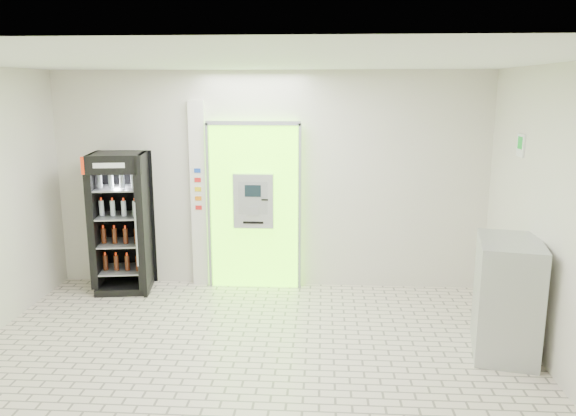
{
  "coord_description": "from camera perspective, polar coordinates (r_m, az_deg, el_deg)",
  "views": [
    {
      "loc": [
        0.74,
        -5.14,
        2.77
      ],
      "look_at": [
        0.34,
        1.2,
        1.4
      ],
      "focal_mm": 35.0,
      "sensor_mm": 36.0,
      "label": 1
    }
  ],
  "objects": [
    {
      "name": "ground",
      "position": [
        5.88,
        -4.22,
        -15.92
      ],
      "size": [
        6.0,
        6.0,
        0.0
      ],
      "primitive_type": "plane",
      "color": "beige",
      "rests_on": "ground"
    },
    {
      "name": "room_shell",
      "position": [
        5.28,
        -4.53,
        2.02
      ],
      "size": [
        6.0,
        6.0,
        6.0
      ],
      "color": "silver",
      "rests_on": "ground"
    },
    {
      "name": "atm_assembly",
      "position": [
        7.78,
        -3.43,
        0.29
      ],
      "size": [
        1.3,
        0.24,
        2.33
      ],
      "color": "#74FF17",
      "rests_on": "ground"
    },
    {
      "name": "pillar",
      "position": [
        7.92,
        -9.02,
        1.33
      ],
      "size": [
        0.22,
        0.11,
        2.6
      ],
      "color": "silver",
      "rests_on": "ground"
    },
    {
      "name": "beverage_cooler",
      "position": [
        8.03,
        -16.48,
        -1.67
      ],
      "size": [
        0.81,
        0.76,
        1.91
      ],
      "rotation": [
        0.0,
        0.0,
        0.15
      ],
      "color": "black",
      "rests_on": "ground"
    },
    {
      "name": "steel_cabinet",
      "position": [
        6.38,
        21.33,
        -8.43
      ],
      "size": [
        0.8,
        1.03,
        1.23
      ],
      "rotation": [
        0.0,
        0.0,
        -0.2
      ],
      "color": "#A9ACB0",
      "rests_on": "ground"
    },
    {
      "name": "exit_sign",
      "position": [
        6.95,
        22.57,
        5.9
      ],
      "size": [
        0.02,
        0.22,
        0.26
      ],
      "color": "white",
      "rests_on": "room_shell"
    }
  ]
}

